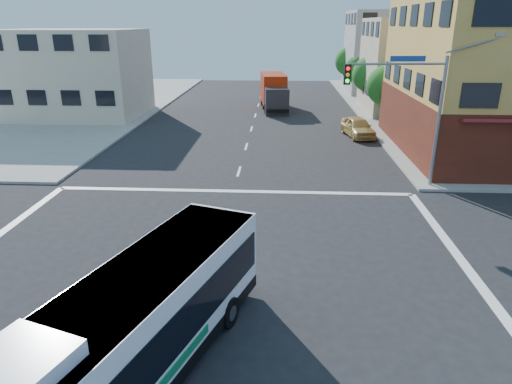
{
  "coord_description": "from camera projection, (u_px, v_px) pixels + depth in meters",
  "views": [
    {
      "loc": [
        2.48,
        -13.49,
        8.53
      ],
      "look_at": [
        1.49,
        4.86,
        1.71
      ],
      "focal_mm": 32.0,
      "sensor_mm": 36.0,
      "label": 1
    }
  ],
  "objects": [
    {
      "name": "ground",
      "position": [
        205.0,
        286.0,
        15.72
      ],
      "size": [
        120.0,
        120.0,
        0.0
      ],
      "primitive_type": "plane",
      "color": "black",
      "rests_on": "ground"
    },
    {
      "name": "building_east_near",
      "position": [
        428.0,
        66.0,
        45.09
      ],
      "size": [
        12.06,
        10.06,
        9.0
      ],
      "color": "#C0B293",
      "rests_on": "ground"
    },
    {
      "name": "building_east_far",
      "position": [
        396.0,
        52.0,
        58.02
      ],
      "size": [
        12.06,
        10.06,
        10.0
      ],
      "color": "#999994",
      "rests_on": "ground"
    },
    {
      "name": "building_west",
      "position": [
        76.0,
        74.0,
        43.25
      ],
      "size": [
        12.06,
        10.06,
        8.0
      ],
      "color": "#BFB49E",
      "rests_on": "ground"
    },
    {
      "name": "signal_mast_ne",
      "position": [
        409.0,
        96.0,
        23.46
      ],
      "size": [
        7.91,
        1.13,
        8.07
      ],
      "color": "gray",
      "rests_on": "ground"
    },
    {
      "name": "street_tree_a",
      "position": [
        389.0,
        83.0,
        40.0
      ],
      "size": [
        3.6,
        3.6,
        5.53
      ],
      "color": "#392615",
      "rests_on": "ground"
    },
    {
      "name": "street_tree_b",
      "position": [
        372.0,
        72.0,
        47.43
      ],
      "size": [
        3.8,
        3.8,
        5.79
      ],
      "color": "#392615",
      "rests_on": "ground"
    },
    {
      "name": "street_tree_c",
      "position": [
        360.0,
        68.0,
        55.02
      ],
      "size": [
        3.4,
        3.4,
        5.29
      ],
      "color": "#392615",
      "rests_on": "ground"
    },
    {
      "name": "street_tree_d",
      "position": [
        351.0,
        59.0,
        62.36
      ],
      "size": [
        4.0,
        4.0,
        6.03
      ],
      "color": "#392615",
      "rests_on": "ground"
    },
    {
      "name": "transit_bus",
      "position": [
        120.0,
        345.0,
        10.48
      ],
      "size": [
        5.76,
        11.08,
        3.23
      ],
      "rotation": [
        0.0,
        0.0,
        -0.33
      ],
      "color": "black",
      "rests_on": "ground"
    },
    {
      "name": "box_truck",
      "position": [
        274.0,
        93.0,
        47.37
      ],
      "size": [
        3.13,
        8.08,
        3.54
      ],
      "rotation": [
        0.0,
        0.0,
        0.11
      ],
      "color": "#252429",
      "rests_on": "ground"
    },
    {
      "name": "parked_car",
      "position": [
        358.0,
        127.0,
        36.21
      ],
      "size": [
        2.59,
        4.77,
        1.54
      ],
      "primitive_type": "imported",
      "rotation": [
        0.0,
        0.0,
        0.18
      ],
      "color": "tan",
      "rests_on": "ground"
    }
  ]
}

